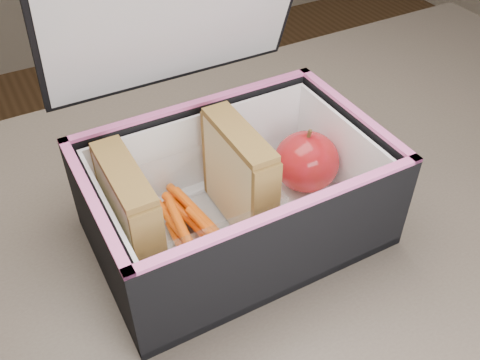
# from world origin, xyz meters

# --- Properties ---
(kitchen_table) EXTENTS (1.20, 0.80, 0.75)m
(kitchen_table) POSITION_xyz_m (0.00, 0.00, 0.66)
(kitchen_table) COLOR brown
(kitchen_table) RESTS_ON ground
(lunch_bag) EXTENTS (0.29, 0.26, 0.29)m
(lunch_bag) POSITION_xyz_m (-0.08, 0.05, 0.81)
(lunch_bag) COLOR black
(lunch_bag) RESTS_ON kitchen_table
(plastic_tub) EXTENTS (0.16, 0.12, 0.07)m
(plastic_tub) POSITION_xyz_m (-0.13, 0.06, 0.80)
(plastic_tub) COLOR white
(plastic_tub) RESTS_ON lunch_bag
(sandwich_left) EXTENTS (0.03, 0.10, 0.11)m
(sandwich_left) POSITION_xyz_m (-0.19, 0.06, 0.82)
(sandwich_left) COLOR beige
(sandwich_left) RESTS_ON plastic_tub
(sandwich_right) EXTENTS (0.03, 0.10, 0.12)m
(sandwich_right) POSITION_xyz_m (-0.07, 0.06, 0.82)
(sandwich_right) COLOR beige
(sandwich_right) RESTS_ON plastic_tub
(carrot_sticks) EXTENTS (0.05, 0.13, 0.03)m
(carrot_sticks) POSITION_xyz_m (-0.13, 0.05, 0.78)
(carrot_sticks) COLOR #E25817
(carrot_sticks) RESTS_ON plastic_tub
(paper_napkin) EXTENTS (0.08, 0.08, 0.01)m
(paper_napkin) POSITION_xyz_m (0.01, 0.06, 0.77)
(paper_napkin) COLOR white
(paper_napkin) RESTS_ON lunch_bag
(red_apple) EXTENTS (0.07, 0.07, 0.08)m
(red_apple) POSITION_xyz_m (0.02, 0.06, 0.81)
(red_apple) COLOR maroon
(red_apple) RESTS_ON paper_napkin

